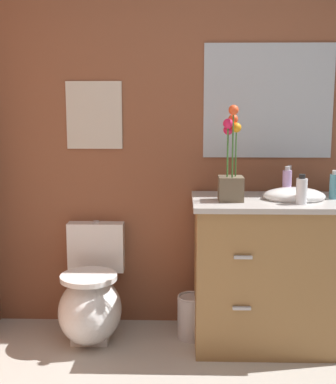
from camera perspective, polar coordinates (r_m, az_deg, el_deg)
The scene contains 10 objects.
wall_back at distance 3.36m, azimuth 8.09°, elevation 6.36°, with size 4.35×0.05×2.50m, color brown.
toilet at distance 3.31m, azimuth -8.35°, elevation -11.60°, with size 0.38×0.59×0.69m.
vanity_cabinet at distance 3.21m, azimuth 11.17°, elevation -8.36°, with size 0.94×0.56×1.07m.
flower_vase at distance 3.00m, azimuth 6.87°, elevation 2.16°, with size 0.14×0.14×0.54m.
soap_bottle at distance 3.18m, azimuth 12.81°, elevation 0.94°, with size 0.05×0.05×0.19m.
lotion_bottle at distance 2.99m, azimuth 14.34°, elevation 0.15°, with size 0.06×0.06×0.17m.
hand_wash_bottle at distance 3.20m, azimuth 17.61°, elevation 0.63°, with size 0.05×0.05×0.17m.
trash_bin at distance 3.33m, azimuth 2.62°, elevation -13.37°, with size 0.18×0.18×0.27m.
wall_poster at distance 3.35m, azimuth -8.04°, elevation 8.27°, with size 0.35×0.01×0.42m, color beige.
wall_mirror at distance 3.35m, azimuth 10.86°, elevation 9.69°, with size 0.80×0.01×0.70m, color #B2BCC6.
Camera 1 is at (-0.18, -1.53, 1.44)m, focal length 49.00 mm.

